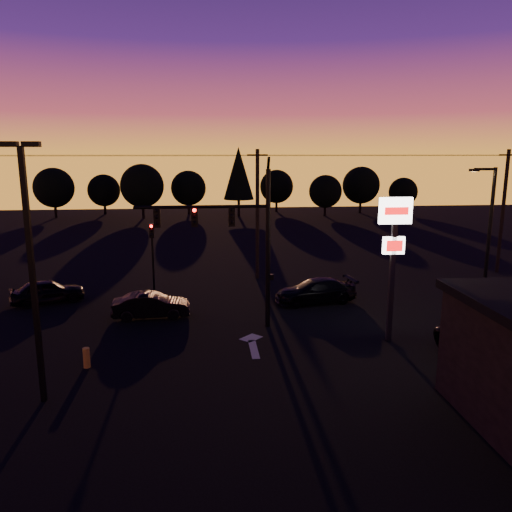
# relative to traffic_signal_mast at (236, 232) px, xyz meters

# --- Properties ---
(ground) EXTENTS (120.00, 120.00, 0.00)m
(ground) POSITION_rel_traffic_signal_mast_xyz_m (0.10, -3.99, -4.94)
(ground) COLOR black
(ground) RESTS_ON ground
(lane_arrow) EXTENTS (1.20, 3.10, 0.01)m
(lane_arrow) POSITION_rel_traffic_signal_mast_xyz_m (0.60, -2.33, -4.93)
(lane_arrow) COLOR beige
(lane_arrow) RESTS_ON ground
(traffic_signal_mast) EXTENTS (6.79, 0.52, 8.58)m
(traffic_signal_mast) POSITION_rel_traffic_signal_mast_xyz_m (0.00, 0.00, 0.00)
(traffic_signal_mast) COLOR black
(traffic_signal_mast) RESTS_ON ground
(secondary_signal) EXTENTS (0.30, 0.31, 4.35)m
(secondary_signal) POSITION_rel_traffic_signal_mast_xyz_m (-4.90, 7.49, -2.07)
(secondary_signal) COLOR black
(secondary_signal) RESTS_ON ground
(parking_lot_light) EXTENTS (1.25, 0.30, 9.14)m
(parking_lot_light) POSITION_rel_traffic_signal_mast_xyz_m (-7.40, -6.99, 0.33)
(parking_lot_light) COLOR black
(parking_lot_light) RESTS_ON ground
(pylon_sign) EXTENTS (1.50, 0.28, 6.80)m
(pylon_sign) POSITION_rel_traffic_signal_mast_xyz_m (7.10, -2.49, -0.02)
(pylon_sign) COLOR black
(pylon_sign) RESTS_ON ground
(streetlight) EXTENTS (1.55, 0.35, 8.00)m
(streetlight) POSITION_rel_traffic_signal_mast_xyz_m (14.01, 1.51, -0.52)
(streetlight) COLOR black
(streetlight) RESTS_ON ground
(utility_pole_1) EXTENTS (1.40, 0.26, 9.00)m
(utility_pole_1) POSITION_rel_traffic_signal_mast_xyz_m (2.10, 10.01, -0.34)
(utility_pole_1) COLOR black
(utility_pole_1) RESTS_ON ground
(utility_pole_2) EXTENTS (1.40, 0.26, 9.00)m
(utility_pole_2) POSITION_rel_traffic_signal_mast_xyz_m (20.10, 10.01, -0.34)
(utility_pole_2) COLOR black
(utility_pole_2) RESTS_ON ground
(power_wires) EXTENTS (36.00, 1.22, 0.07)m
(power_wires) POSITION_rel_traffic_signal_mast_xyz_m (2.10, 10.01, 3.63)
(power_wires) COLOR black
(power_wires) RESTS_ON ground
(bollard) EXTENTS (0.28, 0.28, 0.85)m
(bollard) POSITION_rel_traffic_signal_mast_xyz_m (-6.51, -4.23, -4.51)
(bollard) COLOR gold
(bollard) RESTS_ON ground
(tree_0) EXTENTS (5.36, 5.36, 6.74)m
(tree_0) POSITION_rel_traffic_signal_mast_xyz_m (-21.90, 46.01, -0.88)
(tree_0) COLOR black
(tree_0) RESTS_ON ground
(tree_1) EXTENTS (4.54, 4.54, 5.71)m
(tree_1) POSITION_rel_traffic_signal_mast_xyz_m (-15.90, 49.01, -1.50)
(tree_1) COLOR black
(tree_1) RESTS_ON ground
(tree_2) EXTENTS (5.77, 5.78, 7.26)m
(tree_2) POSITION_rel_traffic_signal_mast_xyz_m (-9.90, 44.01, -0.57)
(tree_2) COLOR black
(tree_2) RESTS_ON ground
(tree_3) EXTENTS (4.95, 4.95, 6.22)m
(tree_3) POSITION_rel_traffic_signal_mast_xyz_m (-3.90, 48.01, -1.19)
(tree_3) COLOR black
(tree_3) RESTS_ON ground
(tree_4) EXTENTS (4.18, 4.18, 9.50)m
(tree_4) POSITION_rel_traffic_signal_mast_xyz_m (3.10, 45.01, 0.99)
(tree_4) COLOR black
(tree_4) RESTS_ON ground
(tree_5) EXTENTS (4.95, 4.95, 6.22)m
(tree_5) POSITION_rel_traffic_signal_mast_xyz_m (9.10, 50.01, -1.19)
(tree_5) COLOR black
(tree_5) RESTS_ON ground
(tree_6) EXTENTS (4.54, 4.54, 5.71)m
(tree_6) POSITION_rel_traffic_signal_mast_xyz_m (15.10, 44.01, -1.50)
(tree_6) COLOR black
(tree_6) RESTS_ON ground
(tree_7) EXTENTS (5.36, 5.36, 6.74)m
(tree_7) POSITION_rel_traffic_signal_mast_xyz_m (21.10, 47.01, -0.88)
(tree_7) COLOR black
(tree_7) RESTS_ON ground
(tree_8) EXTENTS (4.12, 4.12, 5.19)m
(tree_8) POSITION_rel_traffic_signal_mast_xyz_m (27.10, 46.01, -1.82)
(tree_8) COLOR black
(tree_8) RESTS_ON ground
(car_left) EXTENTS (4.46, 3.13, 1.41)m
(car_left) POSITION_rel_traffic_signal_mast_xyz_m (-10.92, 5.38, -4.23)
(car_left) COLOR black
(car_left) RESTS_ON ground
(car_mid) EXTENTS (4.19, 1.67, 1.36)m
(car_mid) POSITION_rel_traffic_signal_mast_xyz_m (-4.50, 2.04, -4.26)
(car_mid) COLOR black
(car_mid) RESTS_ON ground
(car_right) EXTENTS (5.12, 2.72, 1.42)m
(car_right) POSITION_rel_traffic_signal_mast_xyz_m (4.94, 3.86, -4.23)
(car_right) COLOR black
(car_right) RESTS_ON ground
(suv_parked) EXTENTS (3.27, 5.00, 1.28)m
(suv_parked) POSITION_rel_traffic_signal_mast_xyz_m (10.49, -5.03, -4.30)
(suv_parked) COLOR black
(suv_parked) RESTS_ON ground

